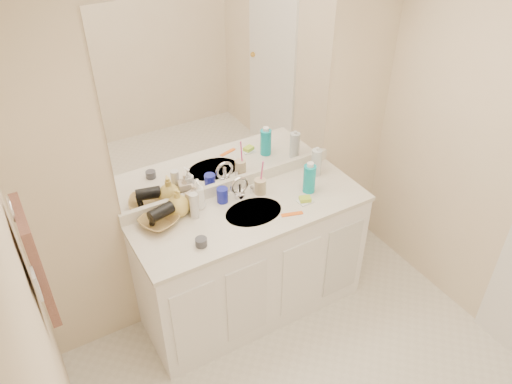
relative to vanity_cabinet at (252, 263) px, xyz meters
name	(u,v)px	position (x,y,z in m)	size (l,w,h in m)	color
wall_back	(230,146)	(0.00, 0.28, 0.77)	(2.60, 0.02, 2.40)	beige
vanity_cabinet	(252,263)	(0.00, 0.00, 0.00)	(1.50, 0.55, 0.85)	white
countertop	(252,212)	(0.00, 0.00, 0.44)	(1.52, 0.57, 0.03)	silver
backsplash	(232,184)	(0.00, 0.26, 0.50)	(1.52, 0.03, 0.08)	silver
sink_basin	(254,213)	(0.00, -0.02, 0.44)	(0.37, 0.37, 0.02)	beige
faucet	(239,190)	(0.00, 0.16, 0.51)	(0.02, 0.02, 0.11)	silver
mirror	(228,94)	(0.00, 0.27, 1.14)	(1.48, 0.01, 1.20)	white
blue_mug	(222,195)	(-0.12, 0.17, 0.50)	(0.07, 0.07, 0.10)	#181FA5
tan_cup	(260,186)	(0.14, 0.13, 0.51)	(0.08, 0.08, 0.10)	#CAB78E
toothbrush	(262,173)	(0.15, 0.13, 0.60)	(0.01, 0.01, 0.19)	#EF3F97
mouthwash_bottle	(309,179)	(0.42, -0.01, 0.55)	(0.08, 0.08, 0.19)	#0EA4B2
clear_pump_bottle	(316,162)	(0.58, 0.13, 0.55)	(0.07, 0.07, 0.19)	silver
soap_dish	(305,201)	(0.33, -0.10, 0.46)	(0.09, 0.07, 0.01)	white
green_soap	(305,199)	(0.33, -0.10, 0.48)	(0.07, 0.05, 0.03)	#A9D132
orange_comb	(292,214)	(0.19, -0.16, 0.46)	(0.14, 0.03, 0.01)	orange
dark_jar	(201,242)	(-0.41, -0.14, 0.48)	(0.07, 0.07, 0.05)	#393A41
extra_white_bottle	(194,206)	(-0.33, 0.12, 0.54)	(0.05, 0.05, 0.17)	silver
soap_bottle_white	(198,194)	(-0.27, 0.19, 0.56)	(0.08, 0.08, 0.21)	white
soap_bottle_cream	(194,197)	(-0.30, 0.20, 0.54)	(0.08, 0.08, 0.18)	beige
soap_bottle_yellow	(178,202)	(-0.41, 0.19, 0.55)	(0.14, 0.14, 0.18)	#D3B752
wicker_basket	(159,221)	(-0.55, 0.15, 0.48)	(0.22, 0.22, 0.05)	olive
hair_dryer	(161,212)	(-0.53, 0.15, 0.54)	(0.08, 0.08, 0.15)	black
towel_ring	(12,209)	(-1.27, -0.25, 1.12)	(0.11, 0.11, 0.01)	silver
hand_towel	(36,261)	(-1.25, -0.25, 0.82)	(0.04, 0.32, 0.55)	brown
switch_plate	(37,284)	(-1.27, -0.45, 0.88)	(0.01, 0.09, 0.13)	silver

